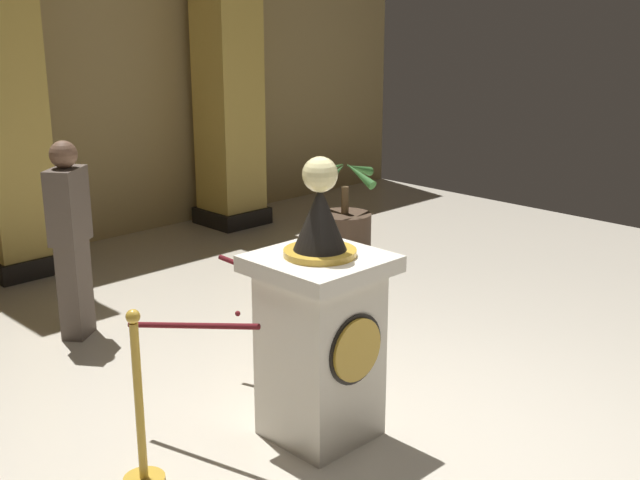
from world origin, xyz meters
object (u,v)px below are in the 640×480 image
(potted_palm_right, at_px, (345,229))
(bystander_guest, at_px, (71,236))
(stanchion_near, at_px, (311,314))
(pedestal_clock, at_px, (320,329))
(stanchion_far, at_px, (140,424))

(potted_palm_right, height_order, bystander_guest, bystander_guest)
(stanchion_near, bearing_deg, bystander_guest, 122.41)
(pedestal_clock, bearing_deg, bystander_guest, 96.66)
(pedestal_clock, height_order, bystander_guest, pedestal_clock)
(pedestal_clock, xyz_separation_m, bystander_guest, (-0.30, 2.55, 0.14))
(stanchion_far, xyz_separation_m, potted_palm_right, (3.92, 2.15, -0.05))
(pedestal_clock, relative_size, stanchion_near, 1.72)
(stanchion_far, relative_size, bystander_guest, 0.65)
(stanchion_near, bearing_deg, potted_palm_right, 37.98)
(stanchion_near, xyz_separation_m, bystander_guest, (-1.06, 1.68, 0.50))
(pedestal_clock, relative_size, stanchion_far, 1.69)
(stanchion_near, relative_size, bystander_guest, 0.64)
(pedestal_clock, height_order, stanchion_near, pedestal_clock)
(pedestal_clock, xyz_separation_m, stanchion_near, (0.77, 0.87, -0.35))
(pedestal_clock, distance_m, stanchion_far, 1.20)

